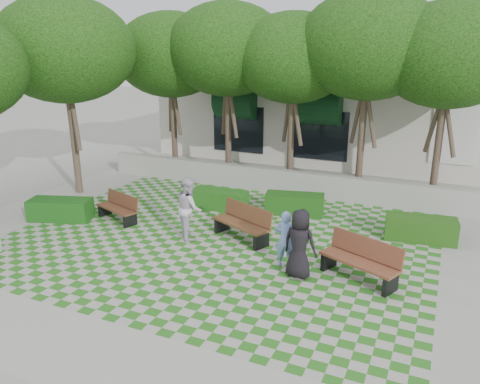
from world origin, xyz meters
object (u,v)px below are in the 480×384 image
at_px(person_dark, 300,244).
at_px(person_white, 189,208).
at_px(hedge_west, 60,209).
at_px(hedge_midleft, 220,199).
at_px(bench_east, 361,260).
at_px(person_blue, 285,239).
at_px(bench_west, 119,208).
at_px(hedge_east, 420,229).
at_px(hedge_midright, 295,204).
at_px(bench_mid, 243,223).

xyz_separation_m(person_dark, person_white, (-3.69, 1.09, 0.05)).
bearing_deg(person_dark, hedge_west, 3.36).
bearing_deg(hedge_midleft, bench_east, -31.03).
relative_size(hedge_west, person_blue, 1.32).
distance_m(bench_west, hedge_east, 9.34).
height_order(hedge_east, hedge_midright, hedge_east).
bearing_deg(bench_east, person_dark, -138.24).
relative_size(hedge_east, hedge_west, 1.00).
bearing_deg(person_blue, bench_mid, -44.34).
distance_m(hedge_midright, hedge_midleft, 2.59).
bearing_deg(hedge_midleft, bench_mid, -49.53).
bearing_deg(hedge_midright, person_blue, -75.65).
distance_m(hedge_midleft, person_dark, 5.51).
distance_m(bench_west, person_white, 2.87).
relative_size(hedge_west, person_white, 1.08).
bearing_deg(bench_mid, hedge_midright, 99.18).
distance_m(bench_east, hedge_east, 3.38).
bearing_deg(hedge_midright, hedge_west, -151.41).
bearing_deg(hedge_west, person_white, 5.83).
bearing_deg(hedge_west, hedge_midleft, 36.22).
distance_m(bench_west, hedge_midleft, 3.43).
bearing_deg(person_white, person_blue, -141.26).
distance_m(hedge_east, person_blue, 4.47).
xyz_separation_m(hedge_midleft, person_white, (0.33, -2.64, 0.58)).
relative_size(bench_west, person_dark, 1.01).
xyz_separation_m(bench_west, person_blue, (6.01, -0.97, 0.33)).
xyz_separation_m(bench_west, hedge_midleft, (2.48, 2.37, -0.09)).
height_order(bench_mid, hedge_west, bench_mid).
height_order(bench_mid, bench_west, bench_mid).
distance_m(bench_west, hedge_midright, 5.81).
distance_m(bench_mid, hedge_west, 6.14).
bearing_deg(person_white, hedge_west, 56.88).
height_order(hedge_midright, person_dark, person_dark).
xyz_separation_m(bench_east, hedge_west, (-9.66, 0.15, -0.15)).
xyz_separation_m(hedge_west, person_dark, (8.27, -0.62, 0.52)).
distance_m(bench_west, person_blue, 6.10).
distance_m(hedge_east, person_dark, 4.47).
height_order(hedge_midright, hedge_midleft, hedge_midright).
xyz_separation_m(bench_east, hedge_midright, (-2.90, 3.84, -0.15)).
bearing_deg(bench_east, person_blue, -154.29).
distance_m(bench_east, hedge_west, 9.67).
height_order(bench_west, person_dark, person_dark).
bearing_deg(hedge_east, hedge_west, -164.41).
height_order(hedge_midleft, hedge_west, hedge_west).
bearing_deg(hedge_midright, bench_east, -53.01).
distance_m(hedge_midright, hedge_west, 7.71).
distance_m(bench_east, hedge_midleft, 6.33).
height_order(bench_west, hedge_midright, bench_west).
xyz_separation_m(bench_west, hedge_west, (-1.76, -0.74, -0.07)).
xyz_separation_m(bench_mid, hedge_east, (4.75, 2.04, -0.14)).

